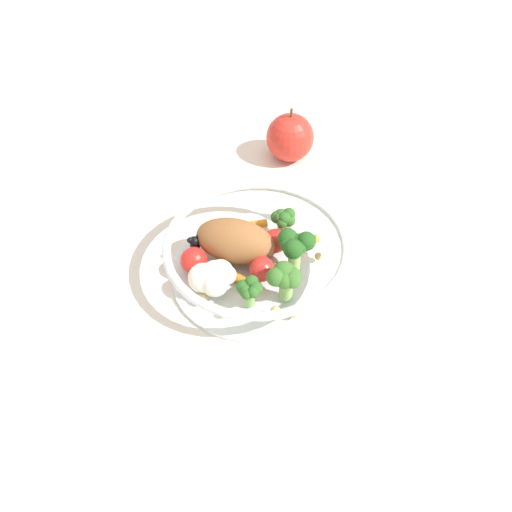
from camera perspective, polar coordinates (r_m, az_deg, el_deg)
ground_plane at (r=0.62m, az=-0.63°, el=-0.32°), size 2.40×2.40×0.00m
food_container at (r=0.58m, az=-0.69°, el=-0.02°), size 0.21×0.21×0.06m
loose_apple at (r=0.75m, az=3.77°, el=12.92°), size 0.07×0.07×0.08m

